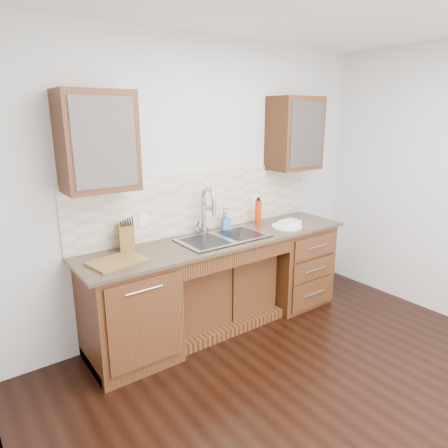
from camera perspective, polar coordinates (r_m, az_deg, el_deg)
ground at (r=3.28m, az=16.06°, el=-24.58°), size 4.00×3.50×0.10m
wall_back at (r=3.92m, az=-3.46°, el=5.50°), size 4.00×0.10×2.70m
base_cabinet_left at (r=3.48m, az=-13.43°, el=-12.07°), size 0.70×0.62×0.88m
base_cabinet_center at (r=4.00m, az=-1.11°, el=-9.30°), size 1.20×0.44×0.70m
base_cabinet_right at (r=4.48m, az=9.62°, el=-5.51°), size 0.70×0.62×0.88m
countertop at (r=3.72m, az=-0.23°, el=-2.22°), size 2.70×0.65×0.03m
backsplash at (r=3.89m, az=-2.94°, el=3.28°), size 2.70×0.02×0.59m
sink at (r=3.73m, az=-0.09°, el=-3.30°), size 0.84×0.46×0.19m
faucet at (r=3.80m, az=-2.99°, el=1.49°), size 0.04×0.04×0.40m
filter_tap at (r=3.96m, az=-0.02°, el=0.91°), size 0.02×0.02×0.24m
upper_cabinet_left at (r=3.21m, az=-17.67°, el=11.16°), size 0.55×0.34×0.75m
upper_cabinet_right at (r=4.36m, az=10.06°, el=12.60°), size 0.55×0.34×0.75m
outlet_left at (r=3.60m, az=-11.50°, el=0.57°), size 0.08×0.01×0.12m
outlet_right at (r=4.28m, az=4.47°, el=3.21°), size 0.08×0.01×0.12m
soap_bottle at (r=3.94m, az=0.29°, el=0.38°), size 0.10×0.10×0.18m
water_bottle at (r=4.14m, az=4.90°, el=1.63°), size 0.09×0.09×0.26m
plate at (r=4.12m, az=8.96°, el=-0.33°), size 0.31×0.31×0.02m
dish_towel at (r=4.19m, az=9.38°, el=0.25°), size 0.22×0.17×0.03m
knife_block at (r=3.48m, az=-13.82°, el=-1.82°), size 0.17×0.22×0.22m
cutting_board at (r=3.22m, az=-14.98°, el=-5.19°), size 0.46×0.36×0.02m
cup_left_a at (r=3.18m, az=-19.35°, el=9.98°), size 0.13×0.13×0.09m
cup_left_b at (r=3.24m, az=-15.83°, el=10.32°), size 0.11×0.11×0.08m
cup_right_a at (r=4.28m, az=8.98°, el=11.89°), size 0.14×0.14×0.09m
cup_right_b at (r=4.45m, az=11.18°, el=11.93°), size 0.13×0.13×0.10m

